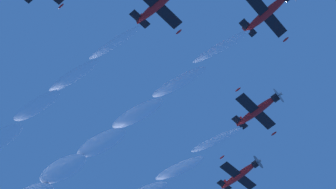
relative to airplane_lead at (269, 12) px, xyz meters
The scene contains 4 objects.
airplane_lead is the anchor object (origin of this frame).
airplane_left_wingman 14.59m from the airplane_lead, 92.63° to the right, with size 7.26×7.27×3.06m.
airplane_right_wingman 13.61m from the airplane_lead, ahead, with size 7.27×7.25×3.26m.
airplane_outer_left 28.59m from the airplane_lead, 90.12° to the right, with size 7.27×7.27×3.19m.
Camera 1 is at (19.18, 35.79, 2.12)m, focal length 60.95 mm.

